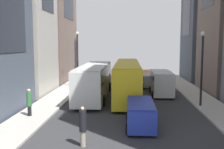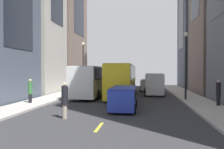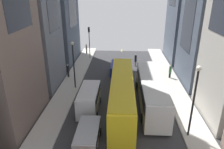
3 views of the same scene
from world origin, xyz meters
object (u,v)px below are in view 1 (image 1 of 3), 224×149
city_bus_white (94,78)px  car_blue_2 (141,112)px  car_silver_1 (150,79)px  pedestrian_walking_far (29,102)px  delivery_van_white (161,81)px  car_orange_0 (147,75)px  pedestrian_crossing_mid (83,126)px  streetcar_yellow (127,76)px

city_bus_white → car_blue_2: (4.29, -9.56, -1.01)m
car_silver_1 → pedestrian_walking_far: pedestrian_walking_far is taller
delivery_van_white → pedestrian_walking_far: bearing=-138.9°
delivery_van_white → car_silver_1: bearing=97.2°
city_bus_white → delivery_van_white: 7.25m
car_orange_0 → pedestrian_crossing_mid: bearing=-101.7°
delivery_van_white → car_silver_1: 5.71m
streetcar_yellow → pedestrian_walking_far: size_ratio=7.20×
city_bus_white → streetcar_yellow: streetcar_yellow is taller
car_orange_0 → car_blue_2: 22.06m
city_bus_white → car_orange_0: bearing=63.0°
car_blue_2 → city_bus_white: bearing=114.2°
delivery_van_white → pedestrian_crossing_mid: delivery_van_white is taller
car_blue_2 → streetcar_yellow: bearing=95.1°
pedestrian_walking_far → pedestrian_crossing_mid: bearing=-61.0°
pedestrian_walking_far → car_blue_2: bearing=-25.3°
car_blue_2 → car_silver_1: bearing=83.1°
car_silver_1 → car_blue_2: size_ratio=0.91×
car_orange_0 → car_blue_2: car_blue_2 is taller
city_bus_white → car_orange_0: city_bus_white is taller
city_bus_white → pedestrian_crossing_mid: (1.03, -13.20, -0.85)m
city_bus_white → car_orange_0: (6.32, 12.41, -1.12)m
car_silver_1 → pedestrian_crossing_mid: (-5.31, -20.48, 0.21)m
city_bus_white → streetcar_yellow: 3.47m
delivery_van_white → car_silver_1: delivery_van_white is taller
car_orange_0 → streetcar_yellow: bearing=-104.2°
city_bus_white → pedestrian_walking_far: city_bus_white is taller
streetcar_yellow → car_orange_0: (2.94, 11.60, -1.24)m
streetcar_yellow → pedestrian_crossing_mid: size_ratio=6.74×
delivery_van_white → pedestrian_crossing_mid: bearing=-112.1°
pedestrian_walking_far → delivery_van_white: bearing=27.2°
delivery_van_white → pedestrian_walking_far: 14.53m
delivery_van_white → car_orange_0: (-0.73, 10.77, -0.62)m
car_orange_0 → city_bus_white: bearing=-117.0°
car_orange_0 → pedestrian_crossing_mid: (-5.29, -25.61, 0.27)m
delivery_van_white → streetcar_yellow: bearing=-167.3°
city_bus_white → delivery_van_white: (7.05, 1.65, -0.50)m
streetcar_yellow → car_silver_1: streetcar_yellow is taller
car_blue_2 → delivery_van_white: bearing=76.2°
streetcar_yellow → pedestrian_walking_far: bearing=-129.9°
pedestrian_crossing_mid → car_silver_1: bearing=7.2°
city_bus_white → pedestrian_walking_far: (-3.91, -7.89, -0.78)m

